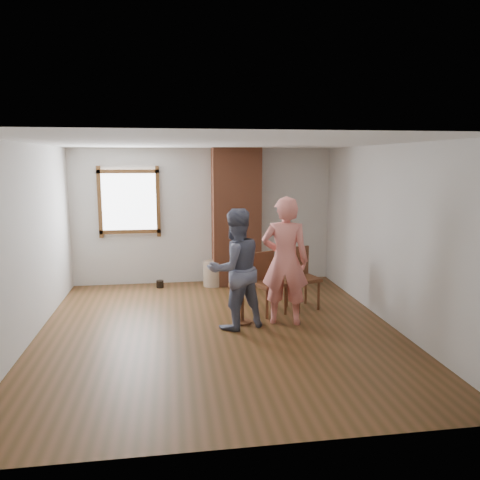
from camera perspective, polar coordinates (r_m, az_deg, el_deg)
name	(u,v)px	position (r m, az deg, el deg)	size (l,w,h in m)	color
ground	(219,330)	(6.73, -2.61, -10.95)	(5.50, 5.50, 0.00)	brown
room_shell	(210,199)	(6.92, -3.71, 5.02)	(5.04, 5.52, 2.62)	silver
brick_chimney	(236,217)	(8.91, -0.48, 2.81)	(0.90, 0.50, 2.60)	#A25839
stoneware_crock	(213,273)	(8.96, -3.33, -4.10)	(0.37, 0.37, 0.47)	#C5AA8E
dark_pot	(160,284)	(8.97, -9.73, -5.31)	(0.14, 0.14, 0.14)	black
dining_chair_left	(267,279)	(7.34, 3.25, -4.80)	(0.59, 0.59, 0.95)	brown
dining_chair_right	(300,274)	(7.66, 7.34, -4.14)	(0.57, 0.57, 0.98)	brown
side_table	(242,297)	(6.88, 0.24, -6.92)	(0.40, 0.40, 0.60)	brown
cake_plate	(242,283)	(6.83, 0.24, -5.30)	(0.18, 0.18, 0.01)	white
cake_slice	(243,281)	(6.82, 0.33, -5.02)	(0.08, 0.07, 0.06)	silver
man	(235,269)	(6.60, -0.60, -3.56)	(0.83, 0.65, 1.72)	#141637
person_pink	(285,261)	(6.80, 5.51, -2.54)	(0.68, 0.45, 1.87)	#F6867B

